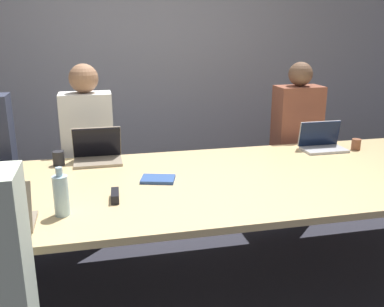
{
  "coord_description": "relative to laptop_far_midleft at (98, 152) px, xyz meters",
  "views": [
    {
      "loc": [
        -0.52,
        -2.5,
        1.7
      ],
      "look_at": [
        0.07,
        0.1,
        0.91
      ],
      "focal_mm": 40.0,
      "sensor_mm": 36.0,
      "label": 1
    }
  ],
  "objects": [
    {
      "name": "notebook",
      "position": [
        0.37,
        -0.5,
        -0.06
      ],
      "size": [
        0.24,
        0.2,
        0.02
      ],
      "rotation": [
        0.0,
        0.0,
        -0.28
      ],
      "color": "#2D4C8C",
      "rests_on": "conference_table"
    },
    {
      "name": "person_far_midleft",
      "position": [
        -0.07,
        0.36,
        -0.13
      ],
      "size": [
        0.4,
        0.24,
        1.44
      ],
      "color": "#2D2D38",
      "rests_on": "ground_plane"
    },
    {
      "name": "laptop_far_midleft",
      "position": [
        0.0,
        0.0,
        0.0
      ],
      "size": [
        0.34,
        0.25,
        0.25
      ],
      "color": "gray",
      "rests_on": "conference_table"
    },
    {
      "name": "curtain_wall",
      "position": [
        0.53,
        1.5,
        0.57
      ],
      "size": [
        12.0,
        0.06,
        2.8
      ],
      "color": "#9999A3",
      "rests_on": "ground_plane"
    },
    {
      "name": "bottle_near_left",
      "position": [
        -0.2,
        -0.91,
        0.04
      ],
      "size": [
        0.08,
        0.08,
        0.26
      ],
      "color": "#ADD1E0",
      "rests_on": "conference_table"
    },
    {
      "name": "cup_far_midleft",
      "position": [
        -0.27,
        -0.03,
        -0.02
      ],
      "size": [
        0.08,
        0.08,
        0.1
      ],
      "color": "#232328",
      "rests_on": "conference_table"
    },
    {
      "name": "ground_plane",
      "position": [
        0.53,
        -0.55,
        -0.83
      ],
      "size": [
        24.0,
        24.0,
        0.0
      ],
      "primitive_type": "plane",
      "color": "#2D2D38"
    },
    {
      "name": "conference_table",
      "position": [
        0.53,
        -0.55,
        -0.12
      ],
      "size": [
        4.38,
        1.37,
        0.76
      ],
      "color": "#D6B77F",
      "rests_on": "ground_plane"
    },
    {
      "name": "stapler",
      "position": [
        0.08,
        -0.76,
        -0.05
      ],
      "size": [
        0.05,
        0.15,
        0.05
      ],
      "rotation": [
        0.0,
        0.0,
        -0.05
      ],
      "color": "black",
      "rests_on": "conference_table"
    },
    {
      "name": "person_far_right",
      "position": [
        1.74,
        0.36,
        -0.15
      ],
      "size": [
        0.4,
        0.24,
        1.42
      ],
      "color": "#2D2D38",
      "rests_on": "ground_plane"
    },
    {
      "name": "laptop_far_right",
      "position": [
        1.75,
        -0.07,
        -0.01
      ],
      "size": [
        0.34,
        0.22,
        0.22
      ],
      "color": "#B7B7BC",
      "rests_on": "conference_table"
    },
    {
      "name": "cup_far_right",
      "position": [
        2.01,
        -0.14,
        -0.03
      ],
      "size": [
        0.07,
        0.07,
        0.09
      ],
      "color": "brown",
      "rests_on": "conference_table"
    }
  ]
}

